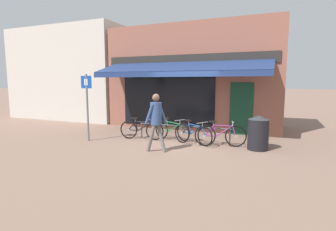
{
  "coord_description": "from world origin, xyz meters",
  "views": [
    {
      "loc": [
        3.18,
        -8.15,
        2.12
      ],
      "look_at": [
        -0.03,
        -0.47,
        1.05
      ],
      "focal_mm": 28.0,
      "sensor_mm": 36.0,
      "label": 1
    }
  ],
  "objects": [
    {
      "name": "bicycle_purple",
      "position": [
        1.49,
        0.36,
        0.38
      ],
      "size": [
        1.67,
        0.64,
        0.85
      ],
      "rotation": [
        -0.06,
        0.0,
        0.26
      ],
      "color": "black",
      "rests_on": "ground_plane"
    },
    {
      "name": "neighbour_building",
      "position": [
        -8.14,
        4.6,
        2.57
      ],
      "size": [
        7.01,
        4.0,
        5.14
      ],
      "color": "beige",
      "rests_on": "ground_plane"
    },
    {
      "name": "bicycle_green",
      "position": [
        -0.33,
        0.55,
        0.36
      ],
      "size": [
        1.6,
        0.75,
        0.81
      ],
      "rotation": [
        -0.02,
        0.0,
        -0.39
      ],
      "color": "black",
      "rests_on": "ground_plane"
    },
    {
      "name": "ground_plane",
      "position": [
        0.0,
        0.0,
        0.0
      ],
      "size": [
        160.0,
        160.0,
        0.0
      ],
      "primitive_type": "plane",
      "color": "#846656"
    },
    {
      "name": "pedestrian_adult",
      "position": [
        -0.17,
        -1.08,
        1.09
      ],
      "size": [
        0.64,
        0.47,
        1.78
      ],
      "rotation": [
        0.0,
        0.0,
        2.98
      ],
      "color": "slate",
      "rests_on": "ground_plane"
    },
    {
      "name": "shop_front",
      "position": [
        -0.5,
        4.07,
        2.32
      ],
      "size": [
        7.88,
        4.62,
        4.65
      ],
      "color": "#8E5647",
      "rests_on": "ground_plane"
    },
    {
      "name": "bicycle_blue",
      "position": [
        0.56,
        0.39,
        0.36
      ],
      "size": [
        1.53,
        0.84,
        0.8
      ],
      "rotation": [
        0.01,
        0.0,
        -0.48
      ],
      "color": "black",
      "rests_on": "ground_plane"
    },
    {
      "name": "litter_bin",
      "position": [
        2.68,
        0.38,
        0.55
      ],
      "size": [
        0.65,
        0.65,
        1.09
      ],
      "color": "black",
      "rests_on": "ground_plane"
    },
    {
      "name": "bicycle_black",
      "position": [
        -1.41,
        0.26,
        0.37
      ],
      "size": [
        1.7,
        0.52,
        0.82
      ],
      "rotation": [
        0.04,
        0.0,
        0.13
      ],
      "color": "black",
      "rests_on": "ground_plane"
    },
    {
      "name": "parking_sign",
      "position": [
        -3.08,
        -0.67,
        1.47
      ],
      "size": [
        0.44,
        0.07,
        2.39
      ],
      "color": "slate",
      "rests_on": "ground_plane"
    },
    {
      "name": "bike_rack_rail",
      "position": [
        0.1,
        0.58,
        0.47
      ],
      "size": [
        3.45,
        0.04,
        0.57
      ],
      "color": "#47494F",
      "rests_on": "ground_plane"
    }
  ]
}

